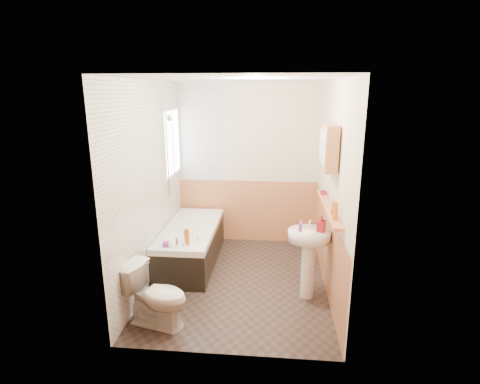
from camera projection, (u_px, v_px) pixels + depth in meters
The scene contains 26 objects.
floor at pixel (239, 281), 4.83m from camera, with size 2.80×2.80×0.00m, color black.
ceiling at pixel (239, 79), 4.18m from camera, with size 2.80×2.80×0.00m, color white.
wall_back at pixel (248, 165), 5.86m from camera, with size 2.20×0.02×2.50m, color beige.
wall_front at pixel (223, 229), 3.15m from camera, with size 2.20×0.02×2.50m, color beige.
wall_left at pixel (149, 185), 4.60m from camera, with size 0.02×2.80×2.50m, color beige.
wall_right at pixel (333, 189), 4.40m from camera, with size 0.02×2.80×2.50m, color beige.
wainscot_right at pixel (327, 248), 4.60m from camera, with size 0.01×2.80×1.00m, color #CA8053.
wainscot_front at pixel (224, 306), 3.36m from camera, with size 2.20×0.01×1.00m, color #CA8053.
wainscot_back at pixel (247, 211), 6.03m from camera, with size 2.20×0.01×1.00m, color #CA8053.
tile_cladding_left at pixel (151, 185), 4.60m from camera, with size 0.01×2.80×2.50m, color white.
tile_return_back at pixel (201, 133), 5.77m from camera, with size 0.75×0.01×1.50m, color white.
window at pixel (172, 143), 5.41m from camera, with size 0.03×0.79×0.99m.
bathtub at pixel (191, 244), 5.30m from camera, with size 0.70×1.66×0.67m.
shower_riser at pixel (167, 143), 5.08m from camera, with size 0.11×0.09×1.32m.
toilet at pixel (156, 296), 3.86m from camera, with size 0.38×0.67×0.66m, color white.
sink at pixel (309, 250), 4.32m from camera, with size 0.49×0.40×0.95m.
pine_shelf at pixel (328, 207), 4.24m from camera, with size 0.10×1.46×0.03m, color #CA8053.
medicine_cabinet at pixel (329, 147), 4.12m from camera, with size 0.14×0.55×0.50m.
foam_can at pixel (335, 211), 3.76m from camera, with size 0.06×0.06×0.19m, color orange.
green_bottle at pixel (333, 205), 3.91m from camera, with size 0.04×0.04×0.20m, color purple.
black_jar at pixel (323, 192), 4.70m from camera, with size 0.08×0.08×0.05m, color maroon.
soap_bottle at pixel (321, 228), 4.20m from camera, with size 0.09×0.20×0.09m, color maroon.
clear_bottle at pixel (300, 227), 4.20m from camera, with size 0.03×0.03×0.10m, color purple.
blue_gel at pixel (187, 237), 4.60m from camera, with size 0.06×0.04×0.20m, color orange.
cream_jar at pixel (166, 244), 4.57m from camera, with size 0.08×0.08×0.05m, color purple.
orange_bottle at pixel (198, 238), 4.72m from camera, with size 0.02×0.02×0.07m, color silver.
Camera 1 is at (0.42, -4.34, 2.37)m, focal length 28.00 mm.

